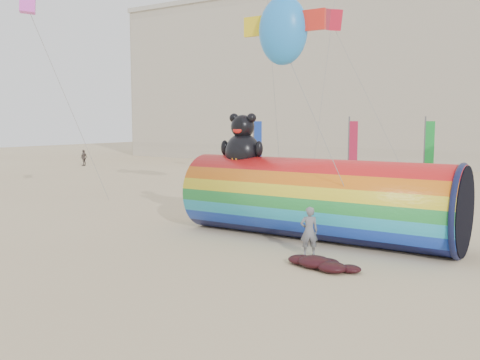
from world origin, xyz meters
The scene contains 6 objects.
ground centered at (0.00, 0.00, 0.00)m, with size 160.00×160.00×0.00m, color #CCB58C.
hotel_building centered at (-12.00, 45.95, 10.31)m, with size 60.40×15.40×20.60m.
windsock_assembly centered at (3.53, 2.64, 1.77)m, with size 11.55×3.52×5.32m.
kite_handler centered at (4.50, -0.03, 0.91)m, with size 0.66×0.43×1.81m, color slate.
fabric_bundle centered at (5.60, -1.39, 0.17)m, with size 2.62×1.35×0.41m.
festival_banners centered at (-0.36, 15.22, 2.64)m, with size 10.59×4.58×5.20m.
Camera 1 is at (12.81, -17.43, 4.88)m, focal length 40.00 mm.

